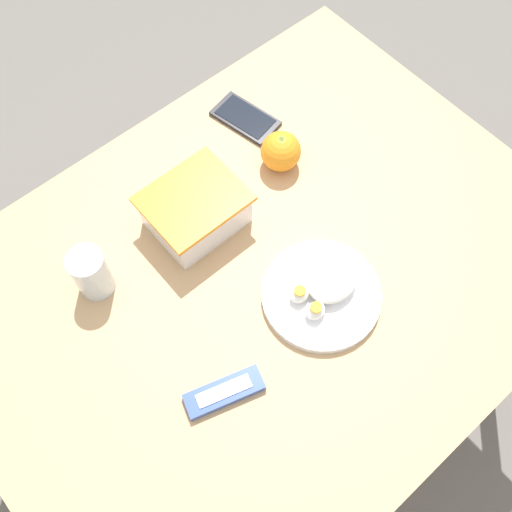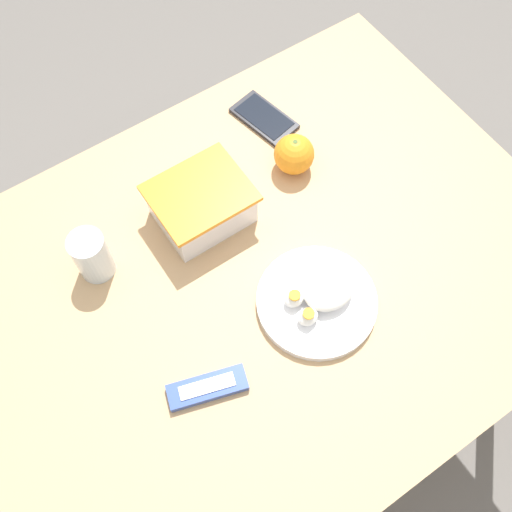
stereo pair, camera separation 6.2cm
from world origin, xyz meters
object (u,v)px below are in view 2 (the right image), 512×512
Objects in this scene: drinking_glass at (92,256)px; food_container at (202,205)px; cell_phone at (264,118)px; orange_fruit at (294,154)px; rice_plate at (319,299)px; candy_bar at (207,388)px.

food_container is at bearing -3.38° from drinking_glass.
drinking_glass is at bearing -165.43° from cell_phone.
drinking_glass is (-0.49, -0.13, 0.05)m from cell_phone.
cell_phone is at bearing 29.36° from food_container.
cell_phone is at bearing 14.57° from drinking_glass.
rice_plate is at bearing -117.02° from orange_fruit.
orange_fruit is at bearing -98.22° from cell_phone.
drinking_glass reaches higher than cell_phone.
candy_bar is (-0.27, -0.02, -0.01)m from rice_plate.
rice_plate is 2.07× the size of drinking_glass.
orange_fruit is 0.77× the size of drinking_glass.
rice_plate is at bearing -43.63° from drinking_glass.
food_container is 0.29m from cell_phone.
food_container is 1.71× the size of drinking_glass.
cell_phone is at bearing 68.73° from rice_plate.
food_container is 0.37m from candy_bar.
candy_bar is at bearing -133.69° from cell_phone.
rice_plate is 1.44× the size of cell_phone.
orange_fruit is at bearing -1.93° from drinking_glass.
food_container reaches higher than orange_fruit.
food_container is 2.22× the size of orange_fruit.
food_container is at bearing 105.81° from rice_plate.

